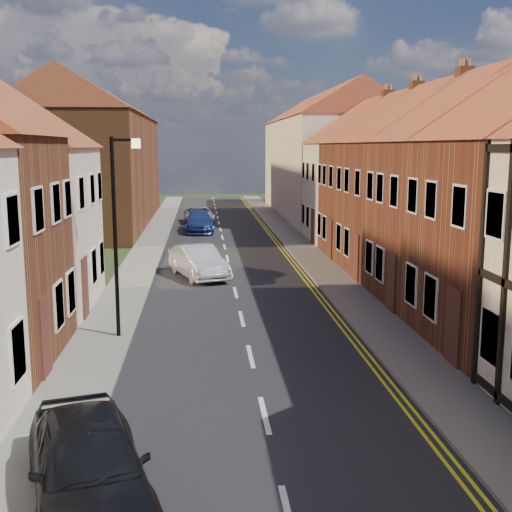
{
  "coord_description": "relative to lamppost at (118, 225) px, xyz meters",
  "views": [
    {
      "loc": [
        -1.31,
        0.78,
        5.84
      ],
      "look_at": [
        0.62,
        23.5,
        1.93
      ],
      "focal_mm": 45.0,
      "sensor_mm": 36.0,
      "label": 1
    }
  ],
  "objects": [
    {
      "name": "car_far",
      "position": [
        2.31,
        24.84,
        -2.84
      ],
      "size": [
        2.05,
        4.87,
        1.4
      ],
      "primitive_type": "imported",
      "rotation": [
        0.0,
        0.0,
        0.02
      ],
      "color": "navy",
      "rests_on": "ground"
    },
    {
      "name": "car_near",
      "position": [
        0.61,
        -9.39,
        -2.76
      ],
      "size": [
        2.99,
        4.87,
        1.55
      ],
      "primitive_type": "imported",
      "rotation": [
        0.0,
        0.0,
        0.27
      ],
      "color": "black",
      "rests_on": "ground"
    },
    {
      "name": "cottage_r_cream_far",
      "position": [
        13.11,
        19.7,
        0.94
      ],
      "size": [
        8.3,
        6.0,
        9.0
      ],
      "color": "white",
      "rests_on": "ground"
    },
    {
      "name": "cottage_r_white_far",
      "position": [
        13.11,
        14.3,
        0.94
      ],
      "size": [
        8.3,
        5.2,
        9.0
      ],
      "color": "brown",
      "rests_on": "ground"
    },
    {
      "name": "pavement_right",
      "position": [
        8.21,
        10.0,
        -3.48
      ],
      "size": [
        1.8,
        90.0,
        0.12
      ],
      "primitive_type": "cube",
      "color": "slate",
      "rests_on": "ground"
    },
    {
      "name": "car_distant",
      "position": [
        2.31,
        30.0,
        -2.9
      ],
      "size": [
        2.49,
        4.73,
        1.27
      ],
      "primitive_type": "imported",
      "rotation": [
        0.0,
        0.0,
        0.08
      ],
      "color": "#B4B6BD",
      "rests_on": "ground"
    },
    {
      "name": "lamppost",
      "position": [
        0.0,
        0.0,
        0.0
      ],
      "size": [
        0.88,
        0.15,
        6.0
      ],
      "color": "black",
      "rests_on": "pavement_left"
    },
    {
      "name": "cottage_r_pink",
      "position": [
        13.11,
        8.9,
        0.94
      ],
      "size": [
        8.3,
        6.0,
        9.0
      ],
      "color": "brown",
      "rests_on": "ground"
    },
    {
      "name": "cottage_r_cream_mid",
      "position": [
        13.11,
        3.5,
        0.94
      ],
      "size": [
        8.3,
        5.2,
        9.0
      ],
      "color": "brown",
      "rests_on": "ground"
    },
    {
      "name": "road",
      "position": [
        3.81,
        10.0,
        -3.53
      ],
      "size": [
        7.0,
        90.0,
        0.02
      ],
      "primitive_type": "cube",
      "color": "black",
      "rests_on": "ground"
    },
    {
      "name": "block_left_far",
      "position": [
        -5.49,
        30.0,
        1.76
      ],
      "size": [
        8.3,
        24.2,
        10.5
      ],
      "color": "brown",
      "rests_on": "ground"
    },
    {
      "name": "pavement_left",
      "position": [
        -0.59,
        10.0,
        -3.48
      ],
      "size": [
        1.8,
        90.0,
        0.12
      ],
      "primitive_type": "cube",
      "color": "slate",
      "rests_on": "ground"
    },
    {
      "name": "car_mid",
      "position": [
        2.31,
        9.24,
        -2.81
      ],
      "size": [
        2.88,
        4.66,
        1.45
      ],
      "primitive_type": "imported",
      "rotation": [
        0.0,
        0.0,
        0.33
      ],
      "color": "#B5B7BD",
      "rests_on": "ground"
    },
    {
      "name": "block_right_far",
      "position": [
        13.11,
        35.0,
        1.76
      ],
      "size": [
        8.3,
        24.2,
        10.5
      ],
      "color": "white",
      "rests_on": "ground"
    }
  ]
}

